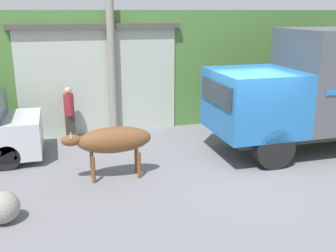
% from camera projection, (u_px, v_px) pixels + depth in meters
% --- Properties ---
extents(ground_plane, '(60.00, 60.00, 0.00)m').
position_uv_depth(ground_plane, '(245.00, 168.00, 10.18)').
color(ground_plane, slate).
extents(hillside_embankment, '(32.00, 5.73, 3.93)m').
position_uv_depth(hillside_embankment, '(170.00, 60.00, 16.13)').
color(hillside_embankment, '#4C7A38').
rests_on(hillside_embankment, ground_plane).
extents(building_backdrop, '(5.37, 2.70, 3.53)m').
position_uv_depth(building_backdrop, '(95.00, 74.00, 13.75)').
color(building_backdrop, '#B2BCAD').
rests_on(building_backdrop, ground_plane).
extents(brown_cow, '(2.12, 0.63, 1.28)m').
position_uv_depth(brown_cow, '(113.00, 141.00, 9.33)').
color(brown_cow, brown).
rests_on(brown_cow, ground_plane).
extents(pedestrian_on_hill, '(0.39, 0.39, 1.67)m').
position_uv_depth(pedestrian_on_hill, '(69.00, 110.00, 12.22)').
color(pedestrian_on_hill, '#38332D').
rests_on(pedestrian_on_hill, ground_plane).
extents(utility_pole, '(0.90, 0.25, 5.90)m').
position_uv_depth(utility_pole, '(111.00, 39.00, 12.21)').
color(utility_pole, gray).
rests_on(utility_pole, ground_plane).
extents(roadside_rock, '(0.63, 0.63, 0.63)m').
position_uv_depth(roadside_rock, '(3.00, 207.00, 7.50)').
color(roadside_rock, gray).
rests_on(roadside_rock, ground_plane).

